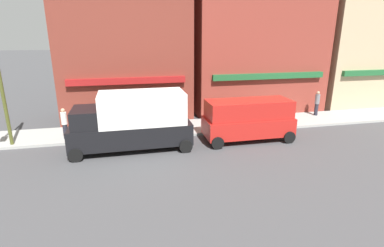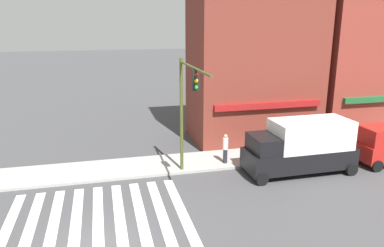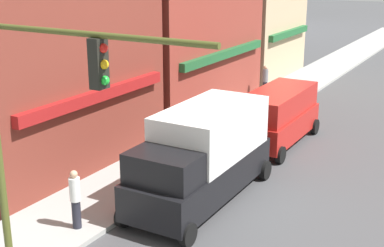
% 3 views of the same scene
% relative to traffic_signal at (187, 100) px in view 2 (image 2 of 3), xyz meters
% --- Properties ---
extents(ground_plane, '(200.00, 200.00, 0.00)m').
position_rel_traffic_signal_xyz_m(ground_plane, '(-4.69, -5.07, -4.46)').
color(ground_plane, '#424244').
extents(sidewalk_left, '(120.00, 3.00, 0.15)m').
position_rel_traffic_signal_xyz_m(sidewalk_left, '(-4.69, 2.43, -4.38)').
color(sidewalk_left, '#9E9E99').
rests_on(sidewalk_left, ground_plane).
extents(crosswalk_stripes, '(7.82, 10.80, 0.01)m').
position_rel_traffic_signal_xyz_m(crosswalk_stripes, '(-4.69, -5.07, -4.45)').
color(crosswalk_stripes, silver).
rests_on(crosswalk_stripes, ground_plane).
extents(storefront_row, '(26.77, 5.30, 15.63)m').
position_rel_traffic_signal_xyz_m(storefront_row, '(15.96, 6.43, 2.62)').
color(storefront_row, maroon).
rests_on(storefront_row, ground_plane).
extents(traffic_signal, '(0.32, 5.68, 6.45)m').
position_rel_traffic_signal_xyz_m(traffic_signal, '(0.00, 0.00, 0.00)').
color(traffic_signal, '#474C1E').
rests_on(traffic_signal, ground_plane).
extents(box_truck_black, '(6.22, 2.42, 3.04)m').
position_rel_traffic_signal_xyz_m(box_truck_black, '(6.45, -0.37, -2.87)').
color(box_truck_black, black).
rests_on(box_truck_black, ground_plane).
extents(pedestrian_green_top, '(0.32, 0.32, 1.77)m').
position_rel_traffic_signal_xyz_m(pedestrian_green_top, '(9.75, 2.56, -3.39)').
color(pedestrian_green_top, '#23232D').
rests_on(pedestrian_green_top, sidewalk_left).
extents(pedestrian_white_shirt, '(0.32, 0.32, 1.77)m').
position_rel_traffic_signal_xyz_m(pedestrian_white_shirt, '(2.71, 1.68, -3.39)').
color(pedestrian_white_shirt, '#23232D').
rests_on(pedestrian_white_shirt, sidewalk_left).
extents(fire_hydrant, '(0.24, 0.24, 0.84)m').
position_rel_traffic_signal_xyz_m(fire_hydrant, '(4.24, 1.33, -3.85)').
color(fire_hydrant, red).
rests_on(fire_hydrant, sidewalk_left).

